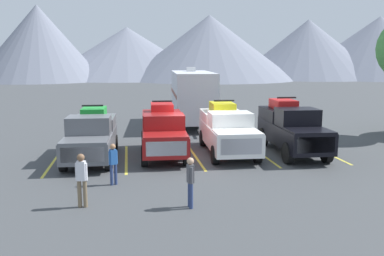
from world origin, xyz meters
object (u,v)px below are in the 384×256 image
pickup_truck_c (227,129)px  pickup_truck_a (92,135)px  pickup_truck_b (163,131)px  camper_trailer_a (192,95)px  person_b (113,161)px  person_a (82,177)px  pickup_truck_d (291,128)px  person_c (190,179)px

pickup_truck_c → pickup_truck_a: bearing=-177.3°
pickup_truck_b → camper_trailer_a: 9.12m
camper_trailer_a → person_b: size_ratio=5.74×
pickup_truck_b → camper_trailer_a: camper_trailer_a is taller
person_a → person_b: size_ratio=1.11×
camper_trailer_a → pickup_truck_c: bearing=-87.6°
pickup_truck_c → pickup_truck_d: 3.17m
pickup_truck_a → camper_trailer_a: size_ratio=0.62×
pickup_truck_d → camper_trailer_a: bearing=111.1°
pickup_truck_d → person_a: (-9.40, -6.25, -0.27)m
pickup_truck_c → person_c: pickup_truck_c is taller
pickup_truck_a → pickup_truck_d: size_ratio=0.97×
camper_trailer_a → person_c: size_ratio=5.52×
person_a → pickup_truck_b: bearing=65.0°
person_c → camper_trailer_a: bearing=80.8°
pickup_truck_d → camper_trailer_a: camper_trailer_a is taller
pickup_truck_b → camper_trailer_a: size_ratio=0.61×
pickup_truck_b → pickup_truck_c: size_ratio=0.93×
pickup_truck_a → pickup_truck_c: (6.48, 0.30, 0.04)m
pickup_truck_b → person_a: 7.38m
pickup_truck_a → camper_trailer_a: (6.12, 8.93, 0.98)m
pickup_truck_a → person_a: (0.22, -6.39, -0.13)m
person_b → person_c: person_c is taller
pickup_truck_b → person_c: (0.22, -7.25, -0.25)m
pickup_truck_b → person_b: pickup_truck_b is taller
pickup_truck_a → pickup_truck_d: (9.62, -0.13, 0.13)m
camper_trailer_a → person_b: (-5.01, -13.12, -1.21)m
pickup_truck_c → person_c: (-2.93, -7.26, -0.24)m
pickup_truck_b → person_b: size_ratio=3.48×
person_a → person_b: bearing=67.9°
pickup_truck_b → pickup_truck_a: bearing=-175.0°
pickup_truck_c → camper_trailer_a: bearing=92.4°
pickup_truck_b → person_a: (-3.12, -6.68, -0.19)m
person_c → pickup_truck_a: bearing=117.1°
pickup_truck_a → person_b: (1.11, -4.18, -0.23)m
pickup_truck_b → pickup_truck_c: (3.15, 0.01, -0.01)m
pickup_truck_b → person_c: pickup_truck_b is taller
pickup_truck_b → pickup_truck_d: size_ratio=0.95×
pickup_truck_a → person_a: size_ratio=3.19×
pickup_truck_b → person_a: pickup_truck_b is taller
pickup_truck_c → pickup_truck_d: size_ratio=1.02×
camper_trailer_a → pickup_truck_b: bearing=-107.9°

